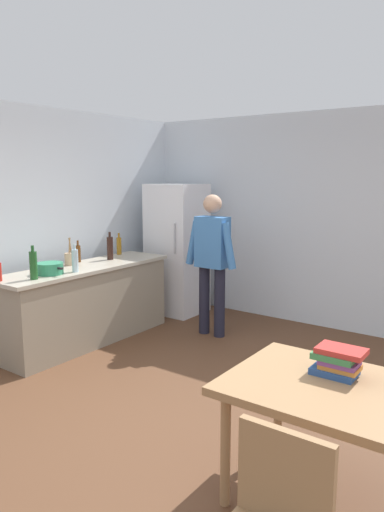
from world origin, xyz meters
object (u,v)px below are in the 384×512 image
object	(u,v)px
refrigerator	(177,249)
person	(212,256)
bottle_wine_dark	(110,248)
utensil_jar	(69,258)
bottle_oil_amber	(119,246)
book_stack	(338,361)
dining_table	(351,403)
bottle_beer_brown	(78,253)
bottle_water_clear	(75,260)
bottle_wine_green	(33,265)
cooking_pot	(50,268)

from	to	relation	value
refrigerator	person	bearing A→B (deg)	-30.23
person	bottle_wine_dark	xyz separation A→B (m)	(-1.11, -0.59, 0.07)
utensil_jar	bottle_oil_amber	size ratio (longest dim) A/B	1.14
bottle_oil_amber	book_stack	distance (m)	3.91
refrigerator	person	xyz separation A→B (m)	(0.95, -0.55, 0.08)
refrigerator	dining_table	bearing A→B (deg)	-39.29
bottle_beer_brown	bottle_water_clear	world-z (taller)	bottle_water_clear
refrigerator	bottle_wine_green	xyz separation A→B (m)	(0.04, -2.38, 0.15)
refrigerator	bottle_oil_amber	xyz separation A→B (m)	(-0.34, -0.80, 0.12)
person	book_stack	distance (m)	2.98
bottle_beer_brown	bottle_wine_dark	xyz separation A→B (m)	(0.18, 0.35, 0.04)
utensil_jar	book_stack	xyz separation A→B (m)	(3.43, -0.87, -0.14)
cooking_pot	bottle_water_clear	world-z (taller)	bottle_water_clear
bottle_beer_brown	bottle_wine_green	size ratio (longest dim) A/B	0.76
utensil_jar	book_stack	world-z (taller)	utensil_jar
bottle_oil_amber	bottle_wine_dark	size ratio (longest dim) A/B	0.82
bottle_wine_green	bottle_water_clear	size ratio (longest dim) A/B	1.13
cooking_pot	person	bearing A→B (deg)	57.74
bottle_wine_green	bottle_wine_dark	bearing A→B (deg)	98.85
bottle_wine_green	bottle_water_clear	xyz separation A→B (m)	(0.05, 0.49, -0.02)
person	cooking_pot	bearing A→B (deg)	-122.26
person	bottle_wine_dark	bearing A→B (deg)	-152.04
refrigerator	bottle_water_clear	world-z (taller)	refrigerator
person	bottle_wine_green	size ratio (longest dim) A/B	5.00
dining_table	cooking_pot	world-z (taller)	cooking_pot
refrigerator	dining_table	distance (m)	4.27
refrigerator	bottle_water_clear	bearing A→B (deg)	-87.39
bottle_oil_amber	utensil_jar	bearing A→B (deg)	-85.55
refrigerator	cooking_pot	world-z (taller)	refrigerator
utensil_jar	bottle_oil_amber	distance (m)	0.88
utensil_jar	cooking_pot	bearing A→B (deg)	-63.42
bottle_wine_green	book_stack	world-z (taller)	bottle_wine_green
bottle_wine_green	book_stack	bearing A→B (deg)	-2.94
cooking_pot	utensil_jar	distance (m)	0.51
book_stack	utensil_jar	bearing A→B (deg)	165.83
cooking_pot	bottle_wine_dark	world-z (taller)	bottle_wine_dark
bottle_beer_brown	bottle_wine_green	xyz separation A→B (m)	(0.38, -0.90, 0.04)
person	bottle_oil_amber	xyz separation A→B (m)	(-1.29, -0.25, 0.04)
bottle_oil_amber	cooking_pot	bearing A→B (deg)	-77.50
cooking_pot	bottle_wine_green	distance (m)	0.28
utensil_jar	bottle_water_clear	world-z (taller)	utensil_jar
utensil_jar	bottle_wine_dark	size ratio (longest dim) A/B	0.94
bottle_oil_amber	dining_table	bearing A→B (deg)	-27.57
dining_table	bottle_oil_amber	bearing A→B (deg)	152.43
dining_table	bottle_oil_amber	size ratio (longest dim) A/B	5.00
refrigerator	bottle_beer_brown	size ratio (longest dim) A/B	6.92
person	cooking_pot	size ratio (longest dim) A/B	4.25
bottle_oil_amber	bottle_water_clear	bearing A→B (deg)	-68.84
refrigerator	cooking_pot	distance (m)	2.13
bottle_water_clear	book_stack	distance (m)	3.15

